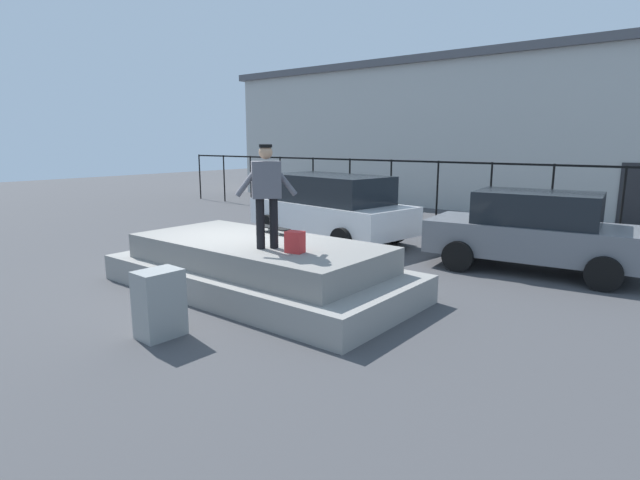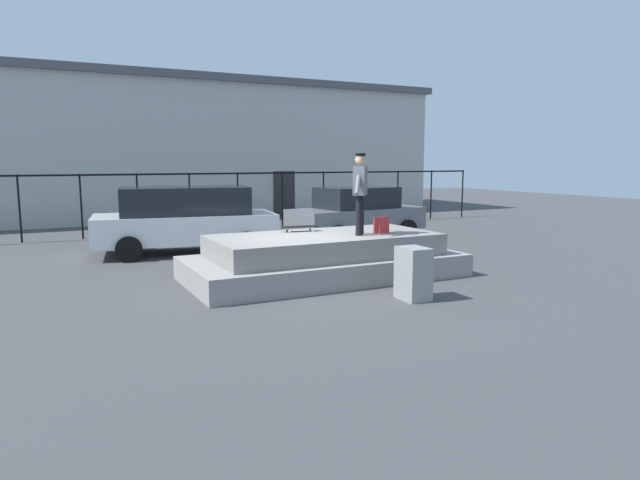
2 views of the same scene
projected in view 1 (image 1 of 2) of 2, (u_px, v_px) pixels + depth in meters
The scene contains 10 objects.
ground_plane at pixel (229, 284), 9.45m from camera, with size 60.00×60.00×0.00m, color #424244.
concrete_ledge at pixel (258, 268), 9.02m from camera, with size 5.76×2.70×0.92m.
skateboarder at pixel (266, 189), 8.05m from camera, with size 0.71×0.84×1.69m.
skateboard at pixel (273, 228), 9.58m from camera, with size 0.83×0.31×0.12m.
backpack at pixel (295, 242), 7.90m from camera, with size 0.28×0.20×0.34m, color red.
car_white_hatchback_near at pixel (330, 206), 13.52m from camera, with size 4.93×2.71×1.77m.
car_grey_sedan_mid at pixel (536, 231), 10.28m from camera, with size 4.43×2.35×1.65m.
utility_box at pixel (159, 304), 6.84m from camera, with size 0.44×0.60×0.94m, color gray.
fence_row at pixel (438, 183), 15.89m from camera, with size 24.06×0.06×2.05m.
warehouse_building at pixel (515, 133), 21.03m from camera, with size 25.71×7.44×5.97m.
Camera 1 is at (7.05, -6.02, 2.66)m, focal length 28.05 mm.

